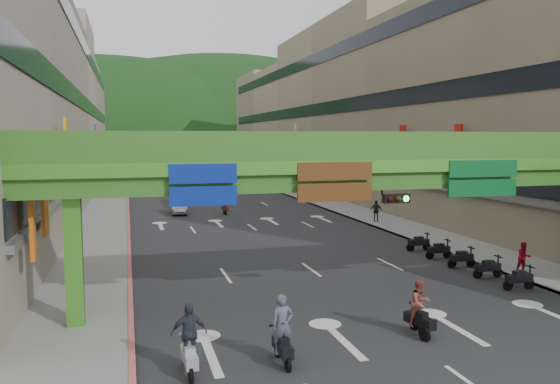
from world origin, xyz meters
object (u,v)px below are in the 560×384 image
object	(u,v)px
overpass_near	(388,179)
scooter_rider_mid	(420,307)
car_silver	(179,207)
car_yellow	(187,178)
scooter_rider_near	(283,332)
pedestrian_red	(524,261)

from	to	relation	value
overpass_near	scooter_rider_mid	world-z (taller)	overpass_near
overpass_near	car_silver	size ratio (longest dim) A/B	7.43
car_yellow	scooter_rider_near	bearing A→B (deg)	-92.83
scooter_rider_mid	car_yellow	bearing A→B (deg)	90.76
scooter_rider_near	car_silver	world-z (taller)	scooter_rider_near
scooter_rider_near	car_silver	xyz separation A→B (m)	(0.04, 34.00, -0.40)
overpass_near	pedestrian_red	bearing A→B (deg)	16.45
overpass_near	car_silver	world-z (taller)	overpass_near
car_yellow	pedestrian_red	world-z (taller)	pedestrian_red
car_silver	pedestrian_red	bearing A→B (deg)	-57.89
pedestrian_red	scooter_rider_near	bearing A→B (deg)	-143.40
car_silver	overpass_near	bearing A→B (deg)	-75.37
car_yellow	car_silver	bearing A→B (deg)	-96.40
car_yellow	pedestrian_red	xyz separation A→B (m)	(10.13, -61.00, 0.05)
scooter_rider_mid	car_yellow	distance (m)	66.99
overpass_near	pedestrian_red	size ratio (longest dim) A/B	18.13
car_yellow	pedestrian_red	bearing A→B (deg)	-79.73
overpass_near	scooter_rider_near	size ratio (longest dim) A/B	12.95
scooter_rider_mid	car_silver	bearing A→B (deg)	98.97
overpass_near	scooter_rider_mid	bearing A→B (deg)	-96.46
scooter_rider_near	scooter_rider_mid	size ratio (longest dim) A/B	1.08
overpass_near	scooter_rider_near	xyz separation A→B (m)	(-5.62, -4.38, -4.18)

